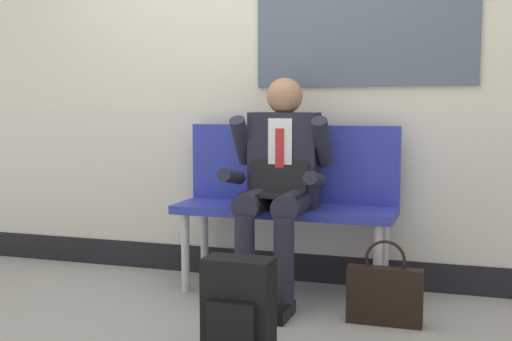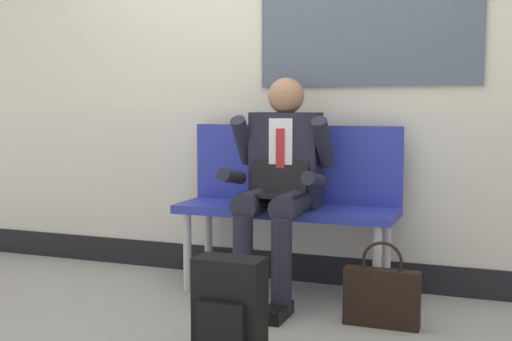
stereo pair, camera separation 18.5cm
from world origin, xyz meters
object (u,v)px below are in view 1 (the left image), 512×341
object	(u,v)px
bench_with_person	(288,193)
person_seated	(278,181)
handbag	(385,294)
backpack	(238,308)

from	to	relation	value
bench_with_person	person_seated	bearing A→B (deg)	-90.00
bench_with_person	handbag	world-z (taller)	bench_with_person
backpack	person_seated	bearing A→B (deg)	94.21
person_seated	handbag	bearing A→B (deg)	-22.00
bench_with_person	backpack	size ratio (longest dim) A/B	2.96
bench_with_person	backpack	bearing A→B (deg)	-86.59
backpack	handbag	world-z (taller)	backpack
backpack	handbag	bearing A→B (deg)	46.69
bench_with_person	handbag	bearing A→B (deg)	-36.00
bench_with_person	person_seated	size ratio (longest dim) A/B	1.02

